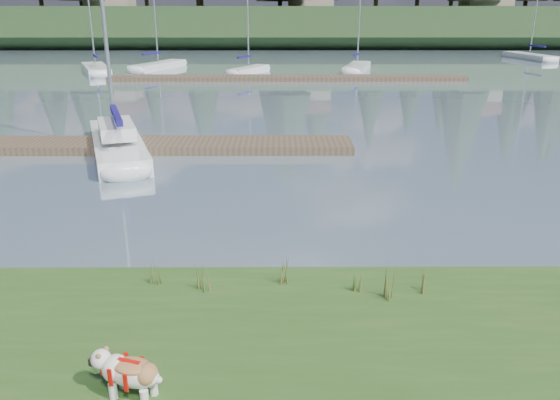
{
  "coord_description": "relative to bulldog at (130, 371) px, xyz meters",
  "views": [
    {
      "loc": [
        1.28,
        -10.68,
        4.89
      ],
      "look_at": [
        1.33,
        -0.5,
        1.32
      ],
      "focal_mm": 35.0,
      "sensor_mm": 36.0,
      "label": 1
    }
  ],
  "objects": [
    {
      "name": "mud_lip",
      "position": [
        0.54,
        3.48,
        -0.64
      ],
      "size": [
        60.0,
        0.5,
        0.14
      ],
      "primitive_type": "cube",
      "color": "#33281C",
      "rests_on": "ground"
    },
    {
      "name": "weed_5",
      "position": [
        4.28,
        2.62,
        -0.13
      ],
      "size": [
        0.17,
        0.14,
        0.53
      ],
      "color": "#475B23",
      "rests_on": "bank"
    },
    {
      "name": "dock_far",
      "position": [
        2.54,
        35.08,
        -0.56
      ],
      "size": [
        26.0,
        2.2,
        0.3
      ],
      "primitive_type": "cube",
      "color": "#4C3D2C",
      "rests_on": "ground"
    },
    {
      "name": "weed_3",
      "position": [
        -0.33,
        2.96,
        -0.16
      ],
      "size": [
        0.17,
        0.14,
        0.49
      ],
      "color": "#475B23",
      "rests_on": "bank"
    },
    {
      "name": "bulldog",
      "position": [
        0.0,
        0.0,
        0.0
      ],
      "size": [
        0.98,
        0.58,
        0.57
      ],
      "rotation": [
        0.0,
        0.0,
        2.83
      ],
      "color": "silver",
      "rests_on": "bank"
    },
    {
      "name": "ground",
      "position": [
        0.54,
        35.08,
        -0.71
      ],
      "size": [
        200.0,
        200.0,
        0.0
      ],
      "primitive_type": "plane",
      "color": "gray",
      "rests_on": "ground"
    },
    {
      "name": "sailboat_bg_0",
      "position": [
        -13.36,
        40.81,
        -0.39
      ],
      "size": [
        4.86,
        8.56,
        12.37
      ],
      "rotation": [
        0.0,
        0.0,
        1.97
      ],
      "color": "silver",
      "rests_on": "ground"
    },
    {
      "name": "weed_4",
      "position": [
        3.2,
        2.68,
        -0.15
      ],
      "size": [
        0.17,
        0.14,
        0.51
      ],
      "color": "#475B23",
      "rests_on": "bank"
    },
    {
      "name": "sailboat_bg_5",
      "position": [
        27.84,
        53.28,
        -0.39
      ],
      "size": [
        2.8,
        8.73,
        12.2
      ],
      "rotation": [
        0.0,
        0.0,
        1.7
      ],
      "color": "silver",
      "rests_on": "ground"
    },
    {
      "name": "sailboat_bg_3",
      "position": [
        8.67,
        41.82,
        -0.38
      ],
      "size": [
        3.45,
        7.67,
        11.14
      ],
      "rotation": [
        0.0,
        0.0,
        1.3
      ],
      "color": "silver",
      "rests_on": "ground"
    },
    {
      "name": "weed_2",
      "position": [
        3.66,
        2.42,
        -0.06
      ],
      "size": [
        0.17,
        0.14,
        0.7
      ],
      "color": "#475B23",
      "rests_on": "bank"
    },
    {
      "name": "dock_near",
      "position": [
        -3.46,
        14.08,
        -0.56
      ],
      "size": [
        16.0,
        2.0,
        0.3
      ],
      "primitive_type": "cube",
      "color": "#4C3D2C",
      "rests_on": "ground"
    },
    {
      "name": "ridge",
      "position": [
        0.54,
        78.08,
        1.79
      ],
      "size": [
        200.0,
        20.0,
        5.0
      ],
      "primitive_type": "cube",
      "color": "#1C3117",
      "rests_on": "ground"
    },
    {
      "name": "sailboat_bg_1",
      "position": [
        -8.29,
        43.56,
        -0.38
      ],
      "size": [
        4.1,
        8.01,
        11.85
      ],
      "rotation": [
        0.0,
        0.0,
        1.23
      ],
      "color": "silver",
      "rests_on": "ground"
    },
    {
      "name": "sailboat_bg_2",
      "position": [
        -0.27,
        39.36,
        -0.37
      ],
      "size": [
        3.54,
        5.69,
        8.93
      ],
      "rotation": [
        0.0,
        0.0,
        1.12
      ],
      "color": "silver",
      "rests_on": "ground"
    },
    {
      "name": "weed_0",
      "position": [
        0.54,
        2.68,
        -0.1
      ],
      "size": [
        0.17,
        0.14,
        0.62
      ],
      "color": "#475B23",
      "rests_on": "bank"
    },
    {
      "name": "sailboat_main",
      "position": [
        -4.17,
        14.18,
        -0.29
      ],
      "size": [
        4.23,
        8.18,
        11.75
      ],
      "rotation": [
        0.0,
        0.0,
        1.91
      ],
      "color": "silver",
      "rests_on": "ground"
    },
    {
      "name": "weed_1",
      "position": [
        1.94,
        2.9,
        -0.13
      ],
      "size": [
        0.17,
        0.14,
        0.55
      ],
      "color": "#475B23",
      "rests_on": "bank"
    }
  ]
}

